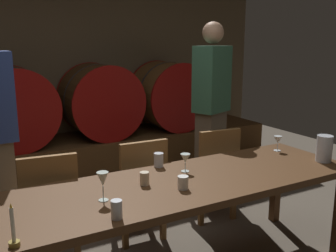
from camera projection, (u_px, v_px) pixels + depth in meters
The scene contains 19 objects.
back_wall at pixel (44, 55), 5.06m from camera, with size 6.55×0.24×2.93m, color brown.
barrel_shelf at pixel (60, 157), 4.86m from camera, with size 5.90×0.90×0.42m, color brown.
wine_barrel_center_left at pixel (13, 108), 4.47m from camera, with size 0.95×0.77×0.95m.
wine_barrel_center_right at pixel (100, 101), 4.98m from camera, with size 0.95×0.77×0.95m.
wine_barrel_far_right at pixel (169, 95), 5.47m from camera, with size 0.95×0.77×0.95m.
dining_table at pixel (184, 190), 2.62m from camera, with size 2.59×0.80×0.72m.
chair_left at pixel (49, 203), 2.82m from camera, with size 0.44×0.44×0.88m.
chair_center at pixel (139, 184), 3.19m from camera, with size 0.42×0.42×0.88m.
chair_right at pixel (213, 169), 3.58m from camera, with size 0.45×0.45×0.88m.
guest_right at pixel (211, 110), 4.00m from camera, with size 0.44×0.36×1.84m.
candle_center at pixel (14, 234), 1.76m from camera, with size 0.05×0.05×0.21m.
pitcher at pixel (324, 149), 3.01m from camera, with size 0.12×0.12×0.21m.
wine_glass_left at pixel (103, 180), 2.26m from camera, with size 0.07×0.07×0.18m.
wine_glass_center at pixel (185, 159), 2.77m from camera, with size 0.07×0.07×0.13m.
wine_glass_right at pixel (278, 140), 3.30m from camera, with size 0.07×0.07×0.13m.
cup_far_left at pixel (117, 210), 2.04m from camera, with size 0.06×0.06×0.10m, color silver.
cup_center_left at pixel (145, 178), 2.53m from camera, with size 0.06×0.06×0.09m, color beige.
cup_center_right at pixel (183, 183), 2.46m from camera, with size 0.07×0.07×0.09m, color white.
cup_far_right at pixel (159, 160), 2.89m from camera, with size 0.07×0.07×0.11m, color silver.
Camera 1 is at (-1.10, -2.18, 1.65)m, focal length 41.24 mm.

